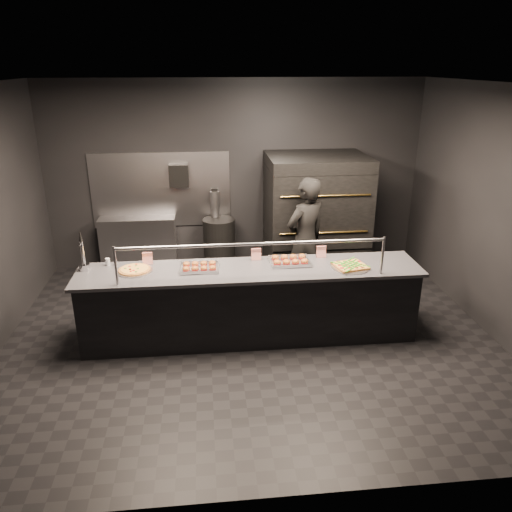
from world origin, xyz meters
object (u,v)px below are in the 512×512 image
object	(u,v)px
pizza_oven	(315,216)
fire_extinguisher	(215,205)
trash_bin	(219,245)
worker	(305,240)
service_counter	(250,303)
square_pizza	(350,266)
prep_shelf	(139,244)
towel_dispenser	(179,175)
round_pizza	(135,270)
beer_tap	(83,259)
slider_tray_b	(290,260)
slider_tray_a	(199,267)

from	to	relation	value
pizza_oven	fire_extinguisher	size ratio (longest dim) A/B	3.78
trash_bin	fire_extinguisher	bearing A→B (deg)	105.90
fire_extinguisher	worker	size ratio (longest dim) A/B	0.28
service_counter	square_pizza	world-z (taller)	service_counter
prep_shelf	square_pizza	world-z (taller)	square_pizza
towel_dispenser	worker	xyz separation A→B (m)	(1.77, -1.36, -0.66)
round_pizza	trash_bin	distance (m)	2.45
service_counter	beer_tap	size ratio (longest dim) A/B	8.43
round_pizza	trash_bin	size ratio (longest dim) A/B	0.49
worker	prep_shelf	bearing A→B (deg)	-58.19
fire_extinguisher	slider_tray_b	xyz separation A→B (m)	(0.85, -2.27, -0.11)
towel_dispenser	round_pizza	size ratio (longest dim) A/B	0.82
towel_dispenser	square_pizza	distance (m)	3.30
prep_shelf	square_pizza	distance (m)	3.72
pizza_oven	slider_tray_a	bearing A→B (deg)	-134.17
fire_extinguisher	round_pizza	world-z (taller)	fire_extinguisher
service_counter	prep_shelf	world-z (taller)	service_counter
worker	towel_dispenser	bearing A→B (deg)	-68.14
prep_shelf	slider_tray_b	xyz separation A→B (m)	(2.10, -2.19, 0.50)
worker	trash_bin	bearing A→B (deg)	-76.10
service_counter	worker	xyz separation A→B (m)	(0.87, 1.03, 0.42)
slider_tray_a	towel_dispenser	bearing A→B (deg)	97.29
slider_tray_a	worker	xyz separation A→B (m)	(1.47, 0.99, -0.06)
beer_tap	service_counter	bearing A→B (deg)	-4.85
square_pizza	pizza_oven	bearing A→B (deg)	89.82
square_pizza	worker	distance (m)	1.17
beer_tap	slider_tray_a	world-z (taller)	beer_tap
service_counter	worker	distance (m)	1.42
service_counter	square_pizza	size ratio (longest dim) A/B	8.98
towel_dispenser	worker	world-z (taller)	worker
trash_bin	worker	bearing A→B (deg)	-45.43
towel_dispenser	slider_tray_a	size ratio (longest dim) A/B	0.72
service_counter	square_pizza	distance (m)	1.29
service_counter	fire_extinguisher	world-z (taller)	service_counter
prep_shelf	pizza_oven	bearing A→B (deg)	-8.54
trash_bin	service_counter	bearing A→B (deg)	-82.34
towel_dispenser	worker	size ratio (longest dim) A/B	0.20
towel_dispenser	fire_extinguisher	distance (m)	0.74
prep_shelf	round_pizza	bearing A→B (deg)	-83.91
slider_tray_a	prep_shelf	bearing A→B (deg)	113.74
round_pizza	towel_dispenser	bearing A→B (deg)	78.83
pizza_oven	fire_extinguisher	distance (m)	1.63
fire_extinguisher	trash_bin	xyz separation A→B (m)	(0.05, -0.18, -0.63)
pizza_oven	slider_tray_b	xyz separation A→B (m)	(-0.70, -1.77, -0.02)
prep_shelf	worker	bearing A→B (deg)	-27.52
towel_dispenser	slider_tray_b	xyz separation A→B (m)	(1.40, -2.26, -0.60)
fire_extinguisher	worker	bearing A→B (deg)	-48.24
slider_tray_b	trash_bin	xyz separation A→B (m)	(-0.80, 2.09, -0.52)
beer_tap	square_pizza	world-z (taller)	beer_tap
square_pizza	prep_shelf	bearing A→B (deg)	139.20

